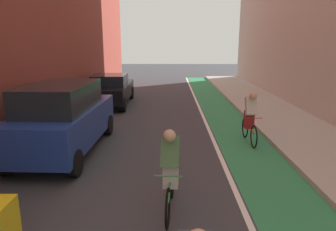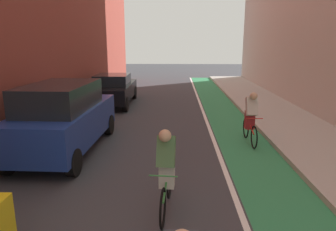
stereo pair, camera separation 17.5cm
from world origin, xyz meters
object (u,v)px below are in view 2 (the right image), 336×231
(parked_suv_blue, at_px, (64,117))
(cyclist_mid, at_px, (166,170))
(cyclist_trailing, at_px, (251,116))
(parked_sedan_black, at_px, (114,89))

(parked_suv_blue, bearing_deg, cyclist_mid, -46.26)
(cyclist_trailing, bearing_deg, cyclist_mid, -121.20)
(parked_sedan_black, bearing_deg, cyclist_trailing, -47.23)
(parked_suv_blue, distance_m, cyclist_mid, 4.32)
(cyclist_mid, distance_m, cyclist_trailing, 4.75)
(parked_sedan_black, xyz_separation_m, cyclist_trailing, (5.44, -5.88, 0.07))
(parked_suv_blue, xyz_separation_m, cyclist_mid, (2.98, -3.12, -0.20))
(cyclist_mid, bearing_deg, parked_sedan_black, 106.69)
(parked_suv_blue, relative_size, cyclist_mid, 2.61)
(parked_suv_blue, distance_m, parked_sedan_black, 6.83)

